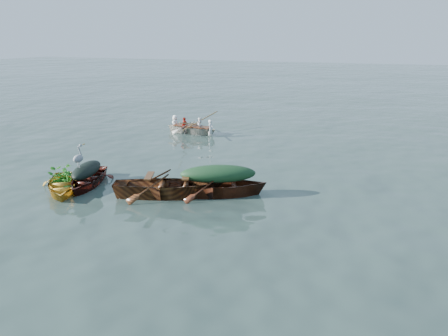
# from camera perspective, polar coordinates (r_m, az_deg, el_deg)

# --- Properties ---
(ground) EXTENTS (140.00, 140.00, 0.00)m
(ground) POSITION_cam_1_polar(r_m,az_deg,el_deg) (12.84, -7.17, -4.04)
(ground) COLOR #31453F
(ground) RESTS_ON ground
(yellow_dinghy) EXTENTS (2.79, 3.04, 0.76)m
(yellow_dinghy) POSITION_cam_1_polar(r_m,az_deg,el_deg) (14.24, -20.36, -2.88)
(yellow_dinghy) COLOR gold
(yellow_dinghy) RESTS_ON ground
(dark_covered_boat) EXTENTS (2.07, 3.39, 0.76)m
(dark_covered_boat) POSITION_cam_1_polar(r_m,az_deg,el_deg) (14.52, -17.34, -2.20)
(dark_covered_boat) COLOR #501B12
(dark_covered_boat) RESTS_ON ground
(green_tarp_boat) EXTENTS (4.20, 2.87, 0.92)m
(green_tarp_boat) POSITION_cam_1_polar(r_m,az_deg,el_deg) (13.02, -0.77, -3.60)
(green_tarp_boat) COLOR #572914
(green_tarp_boat) RESTS_ON ground
(open_wooden_boat) EXTENTS (4.65, 2.92, 1.04)m
(open_wooden_boat) POSITION_cam_1_polar(r_m,az_deg,el_deg) (13.04, -7.25, -3.71)
(open_wooden_boat) COLOR brown
(open_wooden_boat) RESTS_ON ground
(rowed_boat) EXTENTS (3.63, 1.43, 0.80)m
(rowed_boat) POSITION_cam_1_polar(r_m,az_deg,el_deg) (21.32, -4.13, 4.50)
(rowed_boat) COLOR beige
(rowed_boat) RESTS_ON ground
(dark_tarp_cover) EXTENTS (1.14, 1.87, 0.40)m
(dark_tarp_cover) POSITION_cam_1_polar(r_m,az_deg,el_deg) (14.35, -17.54, -0.01)
(dark_tarp_cover) COLOR black
(dark_tarp_cover) RESTS_ON dark_covered_boat
(green_tarp_cover) EXTENTS (2.31, 1.58, 0.52)m
(green_tarp_cover) POSITION_cam_1_polar(r_m,az_deg,el_deg) (12.79, -0.78, -0.57)
(green_tarp_cover) COLOR #17391F
(green_tarp_cover) RESTS_ON green_tarp_boat
(thwart_benches) EXTENTS (2.38, 1.59, 0.04)m
(thwart_benches) POSITION_cam_1_polar(r_m,az_deg,el_deg) (12.86, -7.34, -1.45)
(thwart_benches) COLOR #472610
(thwart_benches) RESTS_ON open_wooden_boat
(heron) EXTENTS (0.47, 0.49, 0.92)m
(heron) POSITION_cam_1_polar(r_m,az_deg,el_deg) (14.01, -18.46, 0.62)
(heron) COLOR #9A9EA3
(heron) RESTS_ON yellow_dinghy
(dinghy_weeds) EXTENTS (1.11, 1.14, 0.60)m
(dinghy_weeds) POSITION_cam_1_polar(r_m,az_deg,el_deg) (14.56, -20.45, 0.36)
(dinghy_weeds) COLOR #28721E
(dinghy_weeds) RESTS_ON yellow_dinghy
(rowers) EXTENTS (2.56, 1.21, 0.76)m
(rowers) POSITION_cam_1_polar(r_m,az_deg,el_deg) (21.17, -4.17, 6.57)
(rowers) COLOR silver
(rowers) RESTS_ON rowed_boat
(oars) EXTENTS (0.87, 2.65, 0.06)m
(oars) POSITION_cam_1_polar(r_m,az_deg,el_deg) (21.24, -4.15, 5.64)
(oars) COLOR olive
(oars) RESTS_ON rowed_boat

